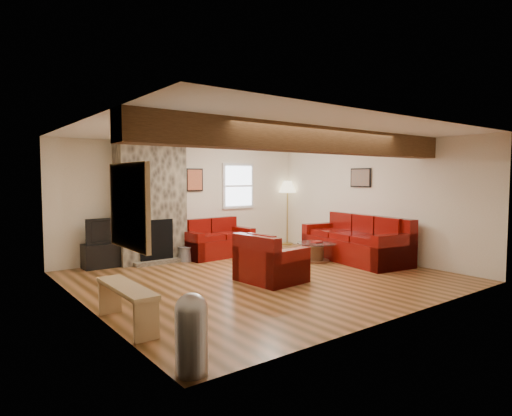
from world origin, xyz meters
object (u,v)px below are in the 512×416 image
at_px(sofa_three, 354,238).
at_px(floor_lamp, 287,190).
at_px(coffee_table, 317,252).
at_px(tv_cabinet, 108,255).
at_px(armchair_red, 271,257).
at_px(loveseat, 216,238).
at_px(television, 107,230).

height_order(sofa_three, floor_lamp, floor_lamp).
relative_size(coffee_table, tv_cabinet, 0.87).
bearing_deg(armchair_red, loveseat, -16.24).
bearing_deg(television, tv_cabinet, 0.00).
xyz_separation_m(armchair_red, tv_cabinet, (-1.82, 2.84, -0.17)).
distance_m(armchair_red, coffee_table, 1.98).
bearing_deg(floor_lamp, television, -179.76).
xyz_separation_m(tv_cabinet, floor_lamp, (4.70, 0.02, 1.19)).
xyz_separation_m(sofa_three, coffee_table, (-0.74, 0.38, -0.27)).
height_order(loveseat, coffee_table, loveseat).
bearing_deg(television, armchair_red, -57.42).
bearing_deg(loveseat, tv_cabinet, 168.99).
bearing_deg(television, loveseat, -7.39).
bearing_deg(sofa_three, coffee_table, -108.21).
bearing_deg(television, coffee_table, -30.06).
xyz_separation_m(armchair_red, coffee_table, (1.82, 0.73, -0.20)).
bearing_deg(coffee_table, floor_lamp, 63.51).
distance_m(sofa_three, tv_cabinet, 5.04).
height_order(coffee_table, floor_lamp, floor_lamp).
height_order(coffee_table, tv_cabinet, tv_cabinet).
relative_size(sofa_three, armchair_red, 2.45).
distance_m(loveseat, tv_cabinet, 2.34).
distance_m(loveseat, armchair_red, 2.59).
bearing_deg(tv_cabinet, floor_lamp, 0.24).
distance_m(armchair_red, television, 3.39).
height_order(sofa_three, television, television).
bearing_deg(sofa_three, television, -110.55).
height_order(loveseat, armchair_red, loveseat).
xyz_separation_m(television, floor_lamp, (4.70, 0.02, 0.70)).
height_order(sofa_three, tv_cabinet, sofa_three).
bearing_deg(coffee_table, sofa_three, -27.25).
height_order(armchair_red, television, television).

